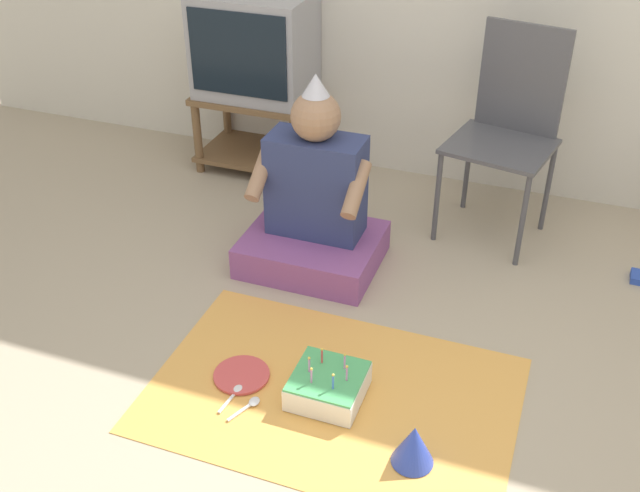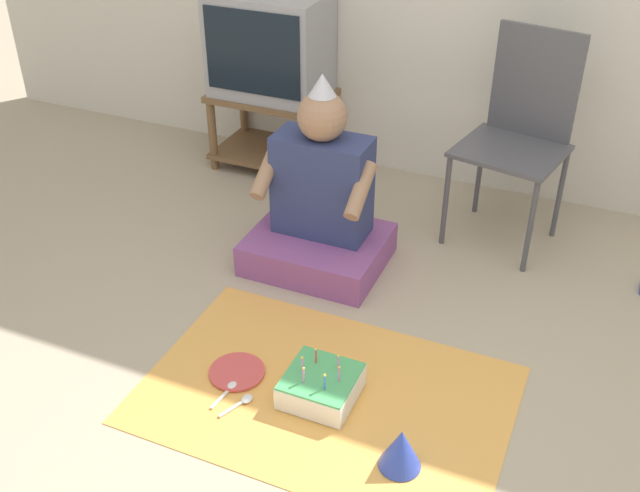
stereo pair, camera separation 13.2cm
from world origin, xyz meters
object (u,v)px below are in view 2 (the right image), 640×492
object	(u,v)px
party_hat_blue	(401,449)
paper_plate	(237,372)
folding_chair	(521,125)
birthday_cake	(321,386)
tv	(270,45)
person_seated	(320,207)

from	to	relation	value
party_hat_blue	paper_plate	bearing A→B (deg)	165.88
folding_chair	birthday_cake	size ratio (longest dim) A/B	3.86
tv	person_seated	bearing A→B (deg)	-51.80
birthday_cake	paper_plate	distance (m)	0.33
person_seated	tv	bearing A→B (deg)	128.20
person_seated	party_hat_blue	bearing A→B (deg)	-54.45
party_hat_blue	paper_plate	xyz separation A→B (m)	(-0.67, 0.17, -0.07)
tv	person_seated	distance (m)	1.05
folding_chair	paper_plate	xyz separation A→B (m)	(-0.68, -1.36, -0.52)
birthday_cake	party_hat_blue	xyz separation A→B (m)	(0.34, -0.18, 0.03)
folding_chair	person_seated	size ratio (longest dim) A/B	1.10
birthday_cake	person_seated	bearing A→B (deg)	113.69
folding_chair	party_hat_blue	xyz separation A→B (m)	(-0.01, -1.53, -0.45)
person_seated	paper_plate	bearing A→B (deg)	-88.59
birthday_cake	folding_chair	bearing A→B (deg)	75.21
birthday_cake	party_hat_blue	distance (m)	0.39
tv	party_hat_blue	distance (m)	2.23
party_hat_blue	tv	bearing A→B (deg)	126.75
folding_chair	birthday_cake	distance (m)	1.48
paper_plate	person_seated	bearing A→B (deg)	91.41
folding_chair	birthday_cake	xyz separation A→B (m)	(-0.36, -1.35, -0.48)
birthday_cake	party_hat_blue	size ratio (longest dim) A/B	1.65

